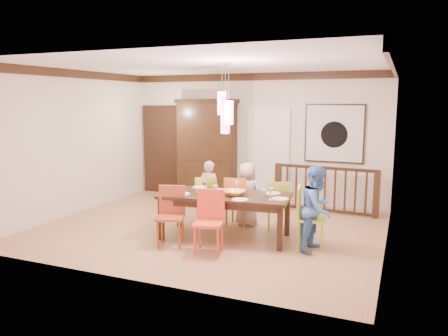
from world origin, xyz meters
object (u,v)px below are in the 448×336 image
at_px(dining_table, 225,199).
at_px(chair_far_left, 207,196).
at_px(chair_end_right, 311,213).
at_px(china_hutch, 207,149).
at_px(person_far_left, 209,191).
at_px(person_end_right, 317,208).
at_px(balustrade, 325,189).
at_px(person_far_mid, 247,194).

distance_m(dining_table, chair_far_left, 1.03).
height_order(dining_table, chair_end_right, chair_end_right).
bearing_deg(china_hutch, person_far_left, -64.03).
bearing_deg(person_far_left, dining_table, 132.25).
xyz_separation_m(person_far_left, person_end_right, (2.22, -0.89, 0.08)).
distance_m(dining_table, person_end_right, 1.53).
distance_m(chair_far_left, person_end_right, 2.35).
xyz_separation_m(chair_far_left, china_hutch, (-0.90, 1.94, 0.66)).
relative_size(person_far_left, person_end_right, 0.89).
relative_size(chair_end_right, person_end_right, 0.73).
bearing_deg(china_hutch, chair_far_left, -65.13).
distance_m(dining_table, chair_end_right, 1.43).
relative_size(balustrade, person_far_mid, 1.83).
bearing_deg(person_far_mid, chair_end_right, 156.13).
height_order(chair_far_left, balustrade, balustrade).
bearing_deg(chair_far_left, person_far_left, -101.67).
bearing_deg(person_far_mid, person_end_right, 155.19).
height_order(chair_far_left, person_end_right, person_end_right).
bearing_deg(chair_far_left, balustrade, -156.00).
bearing_deg(dining_table, person_end_right, -7.11).
relative_size(chair_far_left, person_end_right, 0.67).
bearing_deg(chair_far_left, china_hutch, -80.76).
bearing_deg(balustrade, person_far_mid, -123.74).
relative_size(dining_table, person_far_left, 1.91).
bearing_deg(china_hutch, person_far_mid, -48.09).
relative_size(chair_end_right, person_far_left, 0.82).
bearing_deg(chair_end_right, person_end_right, -140.34).
distance_m(person_far_left, person_far_mid, 0.77).
relative_size(person_far_left, person_far_mid, 0.99).
bearing_deg(person_far_mid, balustrade, -121.39).
bearing_deg(chair_far_left, person_end_right, 144.90).
bearing_deg(person_end_right, person_far_left, 80.36).
bearing_deg(person_far_left, person_end_right, 162.09).
distance_m(chair_end_right, balustrade, 2.29).
height_order(balustrade, person_far_mid, person_far_mid).
distance_m(chair_end_right, person_far_mid, 1.55).
bearing_deg(person_end_right, chair_end_right, 60.67).
xyz_separation_m(person_far_left, person_far_mid, (0.77, -0.02, 0.00)).
bearing_deg(person_end_right, dining_table, 101.44).
distance_m(dining_table, person_far_left, 1.11).
height_order(china_hutch, person_far_left, china_hutch).
xyz_separation_m(china_hutch, person_far_left, (0.89, -1.83, -0.59)).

